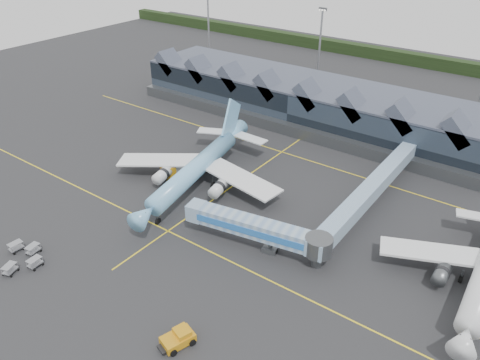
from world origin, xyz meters
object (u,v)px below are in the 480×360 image
Objects in this scene: main_airliner at (199,166)px; pushback_tug at (178,338)px; fuel_truck at (186,166)px; jet_bridge at (265,231)px.

main_airliner is 38.95m from pushback_tug.
fuel_truck is (-4.38, 0.99, -1.87)m from main_airliner.
jet_bridge is (21.54, -9.63, -0.20)m from main_airliner.
pushback_tug is at bearing -28.96° from fuel_truck.
jet_bridge is 21.77m from pushback_tug.
main_airliner is 1.66× the size of jet_bridge.
jet_bridge is at bearing 112.32° from pushback_tug.
main_airliner is 4.86m from fuel_truck.
main_airliner reaches higher than jet_bridge.
jet_bridge is 4.88× the size of pushback_tug.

